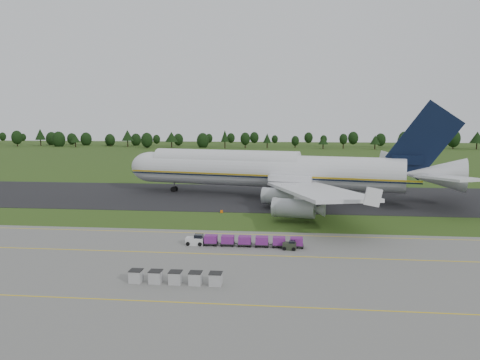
# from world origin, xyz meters

# --- Properties ---
(ground) EXTENTS (600.00, 600.00, 0.00)m
(ground) POSITION_xyz_m (0.00, 0.00, 0.00)
(ground) COLOR #2A4514
(ground) RESTS_ON ground
(apron) EXTENTS (300.00, 52.00, 0.06)m
(apron) POSITION_xyz_m (0.00, -34.00, 0.03)
(apron) COLOR slate
(apron) RESTS_ON ground
(taxiway) EXTENTS (300.00, 40.00, 0.08)m
(taxiway) POSITION_xyz_m (0.00, 28.00, 0.04)
(taxiway) COLOR black
(taxiway) RESTS_ON ground
(apron_markings) EXTENTS (300.00, 30.20, 0.01)m
(apron_markings) POSITION_xyz_m (0.00, -26.98, 0.06)
(apron_markings) COLOR yellow
(apron_markings) RESTS_ON apron
(tree_line) EXTENTS (525.32, 22.73, 11.98)m
(tree_line) POSITION_xyz_m (-11.23, 219.50, 6.14)
(tree_line) COLOR black
(tree_line) RESTS_ON ground
(aircraft) EXTENTS (84.08, 79.84, 23.51)m
(aircraft) POSITION_xyz_m (7.92, 28.22, 6.71)
(aircraft) COLOR silver
(aircraft) RESTS_ON ground
(baggage_train) EXTENTS (18.01, 1.63, 1.57)m
(baggage_train) POSITION_xyz_m (4.72, -17.43, 0.91)
(baggage_train) COLOR silver
(baggage_train) RESTS_ON apron
(utility_cart) EXTENTS (2.05, 1.37, 1.07)m
(utility_cart) POSITION_xyz_m (11.85, -18.58, 0.58)
(utility_cart) COLOR #262D1F
(utility_cart) RESTS_ON apron
(uld_row) EXTENTS (11.11, 1.51, 1.49)m
(uld_row) POSITION_xyz_m (-1.54, -34.46, 0.81)
(uld_row) COLOR #A4A4A4
(uld_row) RESTS_ON apron
(edge_markers) EXTENTS (12.35, 0.30, 0.60)m
(edge_markers) POSITION_xyz_m (3.82, 7.47, 0.27)
(edge_markers) COLOR #FF6508
(edge_markers) RESTS_ON ground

